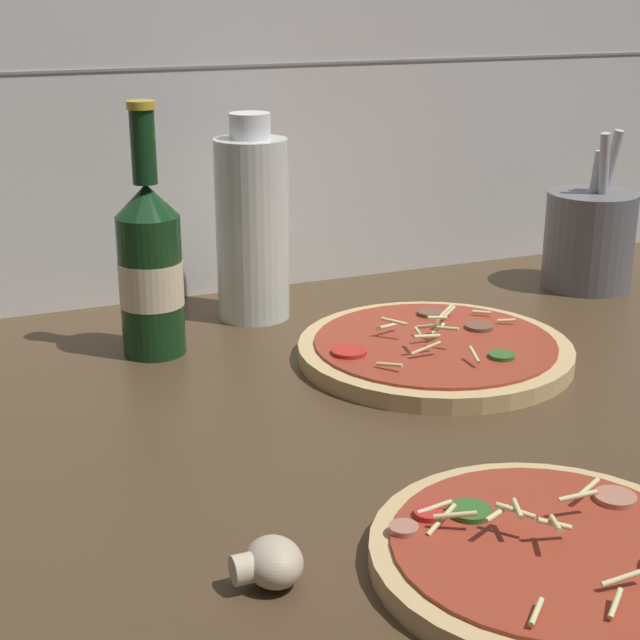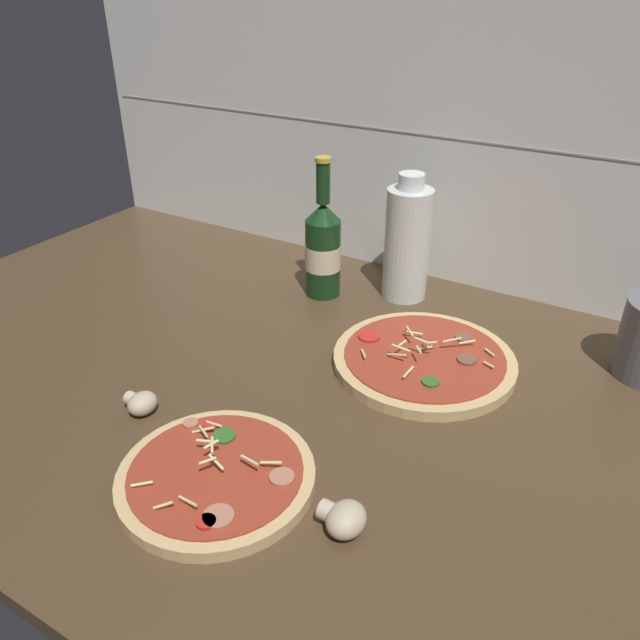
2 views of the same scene
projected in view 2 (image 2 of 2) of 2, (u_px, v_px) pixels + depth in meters
The scene contains 8 objects.
counter_slab at pixel (303, 393), 93.04cm from camera, with size 160.00×90.00×2.50cm.
tile_backsplash at pixel (435, 135), 112.74cm from camera, with size 160.00×1.13×60.00cm.
pizza_near at pixel (217, 476), 74.74cm from camera, with size 23.86×23.86×4.27cm.
pizza_far at pixel (424, 360), 96.72cm from camera, with size 28.18×28.18×5.21cm.
beer_bottle at pixel (323, 248), 114.03cm from camera, with size 6.60×6.60×25.95cm.
oil_bottle at pixel (407, 242), 112.70cm from camera, with size 8.26×8.26×23.33cm.
mushroom_left at pixel (141, 403), 86.28cm from camera, with size 4.64×4.42×3.10cm.
mushroom_right at pixel (344, 518), 67.93cm from camera, with size 5.39×5.13×3.59cm.
Camera 2 is at (40.99, -63.43, 56.73)cm, focal length 35.00 mm.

